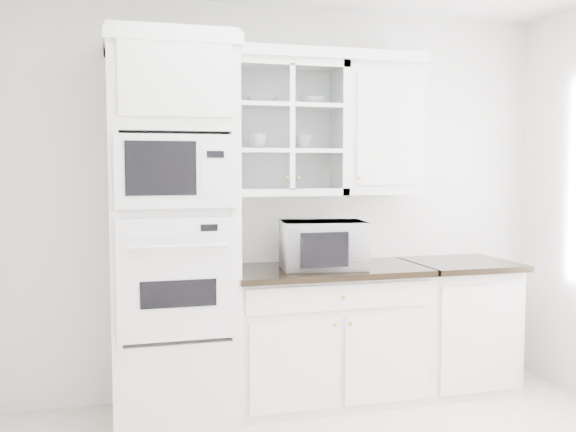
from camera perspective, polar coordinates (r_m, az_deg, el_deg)
name	(u,v)px	position (r m, az deg, el deg)	size (l,w,h in m)	color
room_shell	(340,130)	(3.26, 4.63, 7.66)	(4.00, 3.50, 2.70)	white
oven_column	(172,230)	(4.08, -10.23, -1.21)	(0.76, 0.68, 2.40)	white
base_cabinet_run	(326,333)	(4.45, 3.42, -10.33)	(1.32, 0.67, 0.92)	white
extra_base_cabinet	(457,323)	(4.86, 14.81, -9.21)	(0.72, 0.67, 0.92)	white
upper_cabinet_glass	(286,129)	(4.37, -0.22, 7.77)	(0.80, 0.33, 0.90)	white
upper_cabinet_solid	(378,130)	(4.59, 8.01, 7.56)	(0.55, 0.33, 0.90)	white
crown_molding	(271,54)	(4.37, -1.50, 14.16)	(2.14, 0.38, 0.07)	white
countertop_microwave	(323,245)	(4.27, 3.09, -2.55)	(0.54, 0.45, 0.32)	white
bowl_a	(262,101)	(4.36, -2.30, 10.21)	(0.21, 0.21, 0.05)	white
bowl_b	(312,101)	(4.43, 2.14, 10.15)	(0.18, 0.18, 0.06)	white
cup_a	(258,142)	(4.30, -2.70, 6.62)	(0.13, 0.13, 0.10)	white
cup_b	(304,142)	(4.41, 1.42, 6.56)	(0.11, 0.11, 0.10)	white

